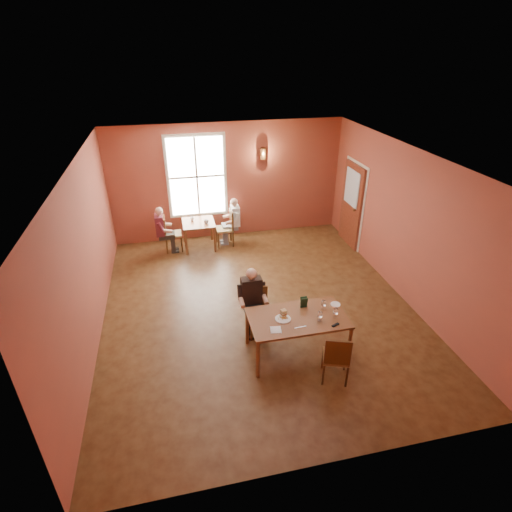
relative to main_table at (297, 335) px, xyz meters
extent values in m
cube|color=brown|center=(-0.33, 1.46, -0.38)|extent=(6.00, 7.00, 0.01)
cube|color=brown|center=(-0.33, 4.96, 1.12)|extent=(6.00, 0.04, 3.00)
cube|color=brown|center=(-0.33, -2.04, 1.12)|extent=(6.00, 0.04, 3.00)
cube|color=brown|center=(-3.33, 1.46, 1.12)|extent=(0.04, 7.00, 3.00)
cube|color=brown|center=(2.67, 1.46, 1.12)|extent=(0.04, 7.00, 3.00)
cube|color=white|center=(-0.33, 1.46, 2.62)|extent=(6.00, 7.00, 0.04)
cube|color=white|center=(-1.13, 4.91, 1.32)|extent=(1.36, 0.10, 1.96)
cube|color=maroon|center=(2.61, 3.76, 0.67)|extent=(0.12, 1.04, 2.10)
cylinder|color=brown|center=(0.57, 4.86, 1.82)|extent=(0.16, 0.16, 0.28)
cylinder|color=white|center=(-0.25, 0.00, 0.39)|extent=(0.32, 0.32, 0.03)
cube|color=tan|center=(-0.22, 0.09, 0.43)|extent=(0.10, 0.10, 0.10)
cube|color=#1A371F|center=(0.18, 0.25, 0.47)|extent=(0.12, 0.06, 0.19)
cube|color=silver|center=(-0.04, -0.26, 0.38)|extent=(0.20, 0.03, 0.00)
cube|color=white|center=(-0.44, -0.23, 0.38)|extent=(0.19, 0.19, 0.01)
cylinder|color=white|center=(0.74, 0.19, 0.38)|extent=(0.20, 0.20, 0.01)
cube|color=black|center=(0.52, -0.33, 0.38)|extent=(0.14, 0.09, 0.02)
imported|color=white|center=(-1.03, 4.22, 0.37)|extent=(0.14, 0.14, 0.09)
imported|color=silver|center=(-1.35, 4.45, 0.37)|extent=(0.11, 0.11, 0.09)
camera|label=1|loc=(-1.82, -4.96, 4.36)|focal=28.00mm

